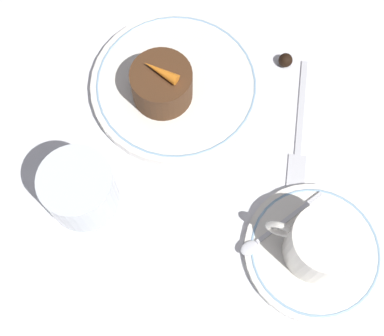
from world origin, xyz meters
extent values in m
plane|color=white|center=(0.00, 0.00, 0.00)|extent=(3.00, 3.00, 0.00)
cylinder|color=white|center=(0.01, -0.03, 0.01)|extent=(0.22, 0.22, 0.01)
torus|color=#8CB2D1|center=(0.01, -0.03, 0.01)|extent=(0.21, 0.21, 0.00)
cylinder|color=white|center=(-0.22, 0.12, 0.01)|extent=(0.16, 0.16, 0.01)
torus|color=#8CB2D1|center=(-0.22, 0.12, 0.01)|extent=(0.15, 0.15, 0.00)
cylinder|color=white|center=(-0.22, 0.12, 0.04)|extent=(0.08, 0.08, 0.07)
cylinder|color=#331E0F|center=(-0.22, 0.12, 0.05)|extent=(0.07, 0.07, 0.05)
torus|color=white|center=(-0.17, 0.12, 0.05)|extent=(0.04, 0.01, 0.04)
cube|color=silver|center=(-0.18, 0.10, 0.01)|extent=(0.06, 0.09, 0.00)
ellipsoid|color=silver|center=(-0.15, 0.15, 0.01)|extent=(0.02, 0.03, 0.00)
cylinder|color=silver|center=(0.05, 0.16, 0.00)|extent=(0.06, 0.06, 0.01)
cylinder|color=silver|center=(0.05, 0.16, 0.02)|extent=(0.01, 0.01, 0.04)
cylinder|color=silver|center=(0.05, 0.16, 0.07)|extent=(0.08, 0.08, 0.06)
cylinder|color=#5B0F1E|center=(0.05, 0.16, 0.06)|extent=(0.07, 0.07, 0.03)
cube|color=silver|center=(-0.15, -0.06, 0.00)|extent=(0.04, 0.14, 0.01)
cube|color=silver|center=(-0.17, 0.04, 0.00)|extent=(0.03, 0.05, 0.01)
cylinder|color=#4C2D19|center=(0.02, -0.01, 0.04)|extent=(0.08, 0.08, 0.05)
cone|color=orange|center=(0.02, -0.01, 0.07)|extent=(0.05, 0.02, 0.01)
sphere|color=black|center=(-0.12, -0.11, 0.01)|extent=(0.02, 0.02, 0.02)
camera|label=1|loc=(-0.13, 0.29, 0.62)|focal=50.00mm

